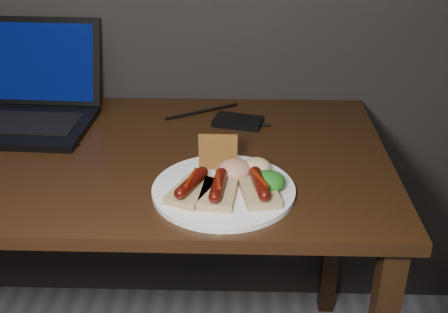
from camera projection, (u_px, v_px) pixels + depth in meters
name	position (u px, v px, depth m)	size (l,w,h in m)	color
desk	(100.00, 184.00, 1.39)	(1.40, 0.70, 0.75)	#351C0D
laptop	(21.00, 101.00, 1.50)	(0.40, 0.36, 0.25)	black
hard_drive	(238.00, 121.00, 1.49)	(0.13, 0.08, 0.02)	black
desk_cables	(114.00, 121.00, 1.50)	(0.82, 0.28, 0.01)	black
plate	(224.00, 190.00, 1.18)	(0.30, 0.30, 0.01)	white
bread_sausage_left	(192.00, 187.00, 1.15)	(0.11, 0.13, 0.04)	tan
bread_sausage_center	(218.00, 190.00, 1.14)	(0.08, 0.12, 0.04)	tan
bread_sausage_right	(259.00, 188.00, 1.14)	(0.09, 0.13, 0.04)	tan
crispbread	(218.00, 152.00, 1.23)	(0.09, 0.01, 0.09)	#965D29
salad_greens	(269.00, 181.00, 1.16)	(0.07, 0.07, 0.04)	#155811
salsa_mound	(235.00, 169.00, 1.21)	(0.07, 0.07, 0.04)	#A91017
coleslaw_mound	(256.00, 167.00, 1.22)	(0.06, 0.06, 0.04)	beige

